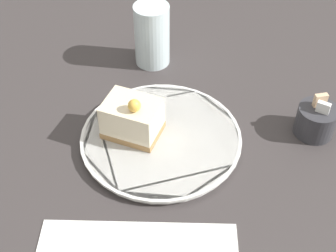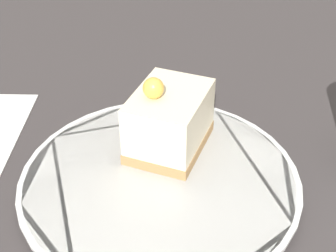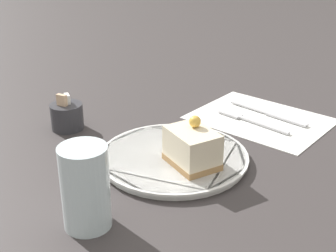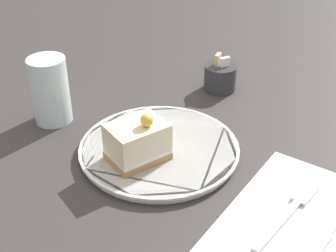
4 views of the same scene
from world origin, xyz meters
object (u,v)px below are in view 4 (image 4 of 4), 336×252
at_px(fork, 292,209).
at_px(drinking_glass, 50,90).
at_px(cake_slice, 138,141).
at_px(knife, 323,241).
at_px(plate, 159,149).
at_px(sugar_bowl, 220,77).

relative_size(fork, drinking_glass, 1.39).
height_order(cake_slice, knife, cake_slice).
xyz_separation_m(plate, fork, (0.22, 0.01, -0.00)).
xyz_separation_m(cake_slice, drinking_glass, (-0.20, 0.00, 0.01)).
xyz_separation_m(cake_slice, knife, (0.28, 0.03, -0.04)).
height_order(plate, cake_slice, cake_slice).
relative_size(fork, knife, 0.88).
relative_size(plate, fork, 1.56).
bearing_deg(plate, cake_slice, -95.01).
distance_m(knife, sugar_bowl, 0.42).
xyz_separation_m(cake_slice, fork, (0.23, 0.05, -0.04)).
height_order(plate, fork, plate).
distance_m(cake_slice, drinking_glass, 0.20).
relative_size(knife, sugar_bowl, 2.53).
bearing_deg(sugar_bowl, cake_slice, -81.17).
bearing_deg(cake_slice, knife, 20.57).
relative_size(cake_slice, fork, 0.61).
relative_size(knife, drinking_glass, 1.57).
distance_m(plate, sugar_bowl, 0.24).
distance_m(plate, drinking_glass, 0.22).
bearing_deg(knife, plate, 176.26).
bearing_deg(drinking_glass, knife, 2.58).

